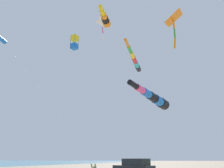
# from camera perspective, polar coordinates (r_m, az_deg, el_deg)

# --- Properties ---
(parked_car) EXTENTS (4.68, 3.40, 1.85)m
(parked_car) POSITION_cam_1_polar(r_m,az_deg,el_deg) (25.79, 5.54, -19.96)
(parked_car) COLOR black
(parked_car) RESTS_ON ground_plane
(kite_box_magenta_far_left) EXTENTS (6.89, 3.91, 17.50)m
(kite_box_magenta_far_left) POSITION_cam_1_polar(r_m,az_deg,el_deg) (31.25, -9.30, 10.17)
(kite_box_magenta_far_left) COLOR yellow
(kite_box_magenta_far_left) RESTS_ON ground_plane
(kite_windsock_white_trailing) EXTENTS (1.11, 14.71, 10.27)m
(kite_windsock_white_trailing) POSITION_cam_1_polar(r_m,az_deg,el_deg) (19.93, 5.75, 5.62)
(kite_windsock_white_trailing) COLOR black
(kite_windsock_white_trailing) RESTS_ON ground_plane
(kite_windsock_rainbow_low_near) EXTENTS (10.01, 10.91, 4.49)m
(kite_windsock_rainbow_low_near) POSITION_cam_1_polar(r_m,az_deg,el_deg) (9.82, 10.48, -3.49)
(kite_windsock_rainbow_low_near) COLOR black
(kite_windsock_rainbow_low_near) RESTS_ON ground_plane
(kite_delta_teal_far_right) EXTENTS (3.08, 5.07, 18.75)m
(kite_delta_teal_far_right) POSITION_cam_1_polar(r_m,az_deg,el_deg) (29.67, -2.47, 15.53)
(kite_delta_teal_far_right) COLOR white
(kite_delta_teal_far_right) RESTS_ON ground_plane
(kite_windsock_black_fish_shape) EXTENTS (3.28, 9.06, 16.79)m
(kite_windsock_black_fish_shape) POSITION_cam_1_polar(r_m,az_deg,el_deg) (25.82, -1.79, 15.97)
(kite_windsock_black_fish_shape) COLOR orange
(kite_windsock_black_fish_shape) RESTS_ON ground_plane
(kite_delta_yellow_midlevel) EXTENTS (4.84, 12.14, 12.29)m
(kite_delta_yellow_midlevel) POSITION_cam_1_polar(r_m,az_deg,el_deg) (18.45, 14.77, 15.41)
(kite_delta_yellow_midlevel) COLOR orange
(kite_delta_yellow_midlevel) RESTS_ON ground_plane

